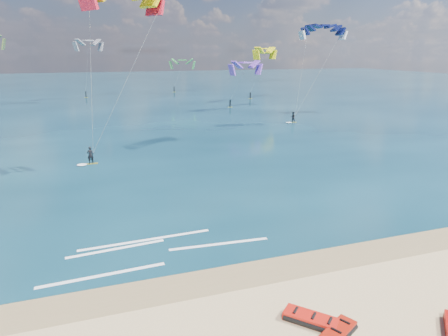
# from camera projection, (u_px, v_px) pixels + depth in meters

# --- Properties ---
(ground) EXTENTS (320.00, 320.00, 0.00)m
(ground) POSITION_uv_depth(u_px,v_px,m) (123.00, 134.00, 52.23)
(ground) COLOR tan
(ground) RESTS_ON ground
(wet_sand_strip) EXTENTS (320.00, 2.40, 0.01)m
(wet_sand_strip) POSITION_uv_depth(u_px,v_px,m) (191.00, 284.00, 18.57)
(wet_sand_strip) COLOR brown
(wet_sand_strip) RESTS_ON ground
(sea) EXTENTS (320.00, 200.00, 0.04)m
(sea) POSITION_uv_depth(u_px,v_px,m) (103.00, 90.00, 110.44)
(sea) COLOR #092633
(sea) RESTS_ON ground
(packed_kite_mid) EXTENTS (2.40, 2.45, 0.40)m
(packed_kite_mid) POSITION_uv_depth(u_px,v_px,m) (310.00, 323.00, 15.91)
(packed_kite_mid) COLOR red
(packed_kite_mid) RESTS_ON ground
(kitesurfer_main) EXTENTS (9.52, 7.40, 16.56)m
(kitesurfer_main) POSITION_uv_depth(u_px,v_px,m) (106.00, 73.00, 34.11)
(kitesurfer_main) COLOR gold
(kitesurfer_main) RESTS_ON sea
(kitesurfer_far) EXTENTS (8.42, 4.15, 15.10)m
(kitesurfer_far) POSITION_uv_depth(u_px,v_px,m) (309.00, 68.00, 57.20)
(kitesurfer_far) COLOR gold
(kitesurfer_far) RESTS_ON sea
(shoreline_foam) EXTENTS (12.16, 3.64, 0.01)m
(shoreline_foam) POSITION_uv_depth(u_px,v_px,m) (148.00, 251.00, 21.56)
(shoreline_foam) COLOR white
(shoreline_foam) RESTS_ON ground
(distant_kites) EXTENTS (72.27, 44.89, 13.44)m
(distant_kites) POSITION_uv_depth(u_px,v_px,m) (80.00, 75.00, 81.62)
(distant_kites) COLOR yellow
(distant_kites) RESTS_ON ground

